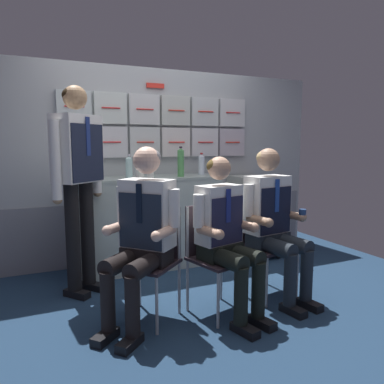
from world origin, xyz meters
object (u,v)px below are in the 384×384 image
folding_chair_by_counter (260,235)px  water_bottle_blue_cap (202,164)px  folding_chair_right (212,246)px  paper_cup_tan (151,175)px  crew_member_left (142,227)px  service_trolley (254,213)px  folding_chair_left (153,249)px  crew_member_standing (78,169)px  crew_member_right (226,231)px  crew_member_by_counter (274,217)px

folding_chair_by_counter → water_bottle_blue_cap: water_bottle_blue_cap is taller
folding_chair_right → paper_cup_tan: 1.16m
crew_member_left → folding_chair_right: bearing=0.3°
service_trolley → crew_member_left: bearing=-146.8°
folding_chair_left → folding_chair_by_counter: size_ratio=1.00×
water_bottle_blue_cap → folding_chair_left: bearing=-129.8°
crew_member_standing → folding_chair_left: bearing=-55.7°
folding_chair_right → crew_member_standing: crew_member_standing is taller
crew_member_right → folding_chair_by_counter: crew_member_right is taller
folding_chair_left → water_bottle_blue_cap: water_bottle_blue_cap is taller
crew_member_standing → water_bottle_blue_cap: 1.51m
crew_member_right → paper_cup_tan: (-0.20, 1.19, 0.33)m
folding_chair_left → crew_member_right: bearing=-27.9°
folding_chair_left → water_bottle_blue_cap: bearing=50.2°
folding_chair_left → crew_member_left: size_ratio=0.65×
folding_chair_by_counter → water_bottle_blue_cap: (-0.03, 1.14, 0.57)m
crew_member_left → folding_chair_right: crew_member_left is taller
service_trolley → crew_member_right: (-1.11, -1.28, 0.17)m
service_trolley → folding_chair_left: service_trolley is taller
service_trolley → folding_chair_right: (-1.15, -1.12, 0.02)m
service_trolley → crew_member_by_counter: bearing=-116.8°
paper_cup_tan → water_bottle_blue_cap: bearing=19.0°
crew_member_by_counter → crew_member_standing: crew_member_standing is taller
crew_member_left → water_bottle_blue_cap: crew_member_left is taller
folding_chair_right → crew_member_right: bearing=-76.2°
service_trolley → crew_member_by_counter: 1.30m
crew_member_left → crew_member_right: 0.63m
crew_member_left → water_bottle_blue_cap: size_ratio=5.27×
folding_chair_left → crew_member_left: bearing=-137.9°
folding_chair_right → paper_cup_tan: (-0.16, 1.04, 0.49)m
crew_member_left → crew_member_standing: size_ratio=0.72×
water_bottle_blue_cap → service_trolley: bearing=-13.2°
crew_member_right → paper_cup_tan: bearing=99.6°
folding_chair_right → crew_member_by_counter: crew_member_by_counter is taller
service_trolley → folding_chair_left: bearing=-147.5°
service_trolley → folding_chair_by_counter: size_ratio=1.11×
folding_chair_left → crew_member_standing: (-0.45, 0.66, 0.59)m
folding_chair_by_counter → crew_member_standing: (-1.45, 0.62, 0.59)m
service_trolley → water_bottle_blue_cap: 0.88m
crew_member_left → folding_chair_by_counter: bearing=7.1°
folding_chair_left → crew_member_right: size_ratio=0.69×
folding_chair_right → water_bottle_blue_cap: (0.52, 1.27, 0.57)m
folding_chair_by_counter → crew_member_standing: bearing=156.8°
water_bottle_blue_cap → crew_member_left: bearing=-130.5°
water_bottle_blue_cap → paper_cup_tan: 0.73m
crew_member_right → crew_member_standing: bearing=135.7°
water_bottle_blue_cap → folding_chair_by_counter: bearing=-88.5°
service_trolley → crew_member_right: crew_member_right is taller
folding_chair_right → folding_chair_by_counter: size_ratio=1.00×
crew_member_standing → crew_member_right: bearing=-44.3°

